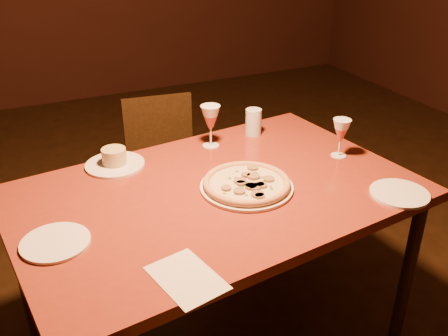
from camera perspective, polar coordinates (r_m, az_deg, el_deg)
name	(u,v)px	position (r m, az deg, el deg)	size (l,w,h in m)	color
dining_table	(216,205)	(1.85, -0.94, -4.29)	(1.54, 1.09, 0.77)	maroon
chair_far	(164,162)	(2.75, -6.85, 0.65)	(0.42, 0.42, 0.78)	black
pizza_plate	(247,184)	(1.81, 2.60, -1.81)	(0.34, 0.34, 0.04)	silver
ramekin_saucer	(115,160)	(2.02, -12.40, 0.85)	(0.23, 0.23, 0.07)	silver
wine_glass_far	(211,126)	(2.11, -1.54, 4.79)	(0.08, 0.08, 0.18)	#BD534F
wine_glass_right	(340,138)	(2.08, 13.16, 3.35)	(0.07, 0.07, 0.16)	#BD534F
water_tumbler	(253,122)	(2.24, 3.38, 5.26)	(0.07, 0.07, 0.12)	silver
side_plate_left	(55,243)	(1.61, -18.71, -8.08)	(0.21, 0.21, 0.01)	silver
side_plate_near	(400,194)	(1.89, 19.42, -2.77)	(0.21, 0.21, 0.01)	silver
menu_card	(187,278)	(1.41, -4.29, -12.41)	(0.15, 0.22, 0.00)	beige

